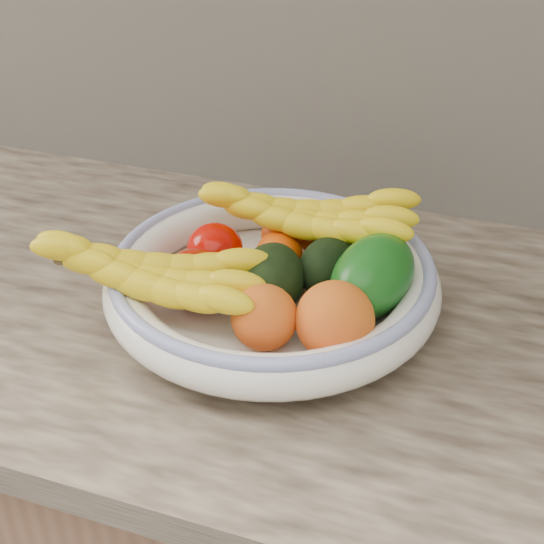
{
  "coord_description": "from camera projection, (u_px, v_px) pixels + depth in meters",
  "views": [
    {
      "loc": [
        0.24,
        0.97,
        1.43
      ],
      "look_at": [
        0.0,
        1.66,
        0.96
      ],
      "focal_mm": 50.0,
      "sensor_mm": 36.0,
      "label": 1
    }
  ],
  "objects": [
    {
      "name": "avocado_right",
      "position": [
        328.0,
        265.0,
        0.88
      ],
      "size": [
        0.08,
        0.1,
        0.06
      ],
      "primitive_type": "ellipsoid",
      "rotation": [
        0.0,
        0.0,
        -0.17
      ],
      "color": "black",
      "rests_on": "fruit_bowl"
    },
    {
      "name": "peach_right",
      "position": [
        335.0,
        320.0,
        0.78
      ],
      "size": [
        0.09,
        0.09,
        0.08
      ],
      "primitive_type": "ellipsoid",
      "rotation": [
        0.0,
        0.0,
        -0.08
      ],
      "color": "orange",
      "rests_on": "fruit_bowl"
    },
    {
      "name": "tomato_near_left",
      "position": [
        195.0,
        279.0,
        0.86
      ],
      "size": [
        0.1,
        0.1,
        0.07
      ],
      "primitive_type": "ellipsoid",
      "rotation": [
        0.0,
        0.0,
        -0.37
      ],
      "color": "#A70F00",
      "rests_on": "fruit_bowl"
    },
    {
      "name": "fruit_bowl",
      "position": [
        272.0,
        280.0,
        0.88
      ],
      "size": [
        0.39,
        0.39,
        0.08
      ],
      "color": "white",
      "rests_on": "kitchen_counter"
    },
    {
      "name": "clementine_back_left",
      "position": [
        279.0,
        235.0,
        0.96
      ],
      "size": [
        0.05,
        0.05,
        0.04
      ],
      "primitive_type": "ellipsoid",
      "rotation": [
        0.0,
        0.0,
        -0.12
      ],
      "color": "#DD4504",
      "rests_on": "fruit_bowl"
    },
    {
      "name": "banana_bunch_front",
      "position": [
        148.0,
        279.0,
        0.82
      ],
      "size": [
        0.29,
        0.15,
        0.08
      ],
      "primitive_type": null,
      "rotation": [
        0.0,
        0.0,
        0.13
      ],
      "color": "yellow",
      "rests_on": "fruit_bowl"
    },
    {
      "name": "avocado_center",
      "position": [
        271.0,
        280.0,
        0.85
      ],
      "size": [
        0.09,
        0.12,
        0.07
      ],
      "primitive_type": "ellipsoid",
      "rotation": [
        0.0,
        0.0,
        0.2
      ],
      "color": "black",
      "rests_on": "fruit_bowl"
    },
    {
      "name": "kitchen_counter",
      "position": [
        277.0,
        534.0,
        1.16
      ],
      "size": [
        2.44,
        0.66,
        1.4
      ],
      "color": "brown",
      "rests_on": "ground"
    },
    {
      "name": "tomato_left",
      "position": [
        215.0,
        248.0,
        0.91
      ],
      "size": [
        0.08,
        0.08,
        0.06
      ],
      "primitive_type": "ellipsoid",
      "rotation": [
        0.0,
        0.0,
        -0.16
      ],
      "color": "#BC0800",
      "rests_on": "fruit_bowl"
    },
    {
      "name": "clementine_back_mid",
      "position": [
        279.0,
        253.0,
        0.92
      ],
      "size": [
        0.06,
        0.06,
        0.05
      ],
      "primitive_type": "ellipsoid",
      "rotation": [
        0.0,
        0.0,
        -0.05
      ],
      "color": "#F15105",
      "rests_on": "fruit_bowl"
    },
    {
      "name": "clementine_extra",
      "position": [
        315.0,
        235.0,
        0.96
      ],
      "size": [
        0.05,
        0.05,
        0.05
      ],
      "primitive_type": "ellipsoid",
      "color": "#F26005",
      "rests_on": "fruit_bowl"
    },
    {
      "name": "clementine_back_right",
      "position": [
        327.0,
        237.0,
        0.95
      ],
      "size": [
        0.07,
        0.07,
        0.05
      ],
      "primitive_type": "ellipsoid",
      "rotation": [
        0.0,
        0.0,
        0.2
      ],
      "color": "#F55705",
      "rests_on": "fruit_bowl"
    },
    {
      "name": "green_mango",
      "position": [
        373.0,
        276.0,
        0.84
      ],
      "size": [
        0.13,
        0.15,
        0.11
      ],
      "primitive_type": "ellipsoid",
      "rotation": [
        0.0,
        0.31,
        -0.21
      ],
      "color": "#0E4C0F",
      "rests_on": "fruit_bowl"
    },
    {
      "name": "banana_bunch_back",
      "position": [
        305.0,
        222.0,
        0.92
      ],
      "size": [
        0.29,
        0.13,
        0.08
      ],
      "primitive_type": null,
      "rotation": [
        0.0,
        0.0,
        0.08
      ],
      "color": "yellow",
      "rests_on": "fruit_bowl"
    },
    {
      "name": "peach_front",
      "position": [
        264.0,
        317.0,
        0.79
      ],
      "size": [
        0.07,
        0.07,
        0.07
      ],
      "primitive_type": "ellipsoid",
      "rotation": [
        0.0,
        0.0,
        -0.03
      ],
      "color": "orange",
      "rests_on": "fruit_bowl"
    }
  ]
}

